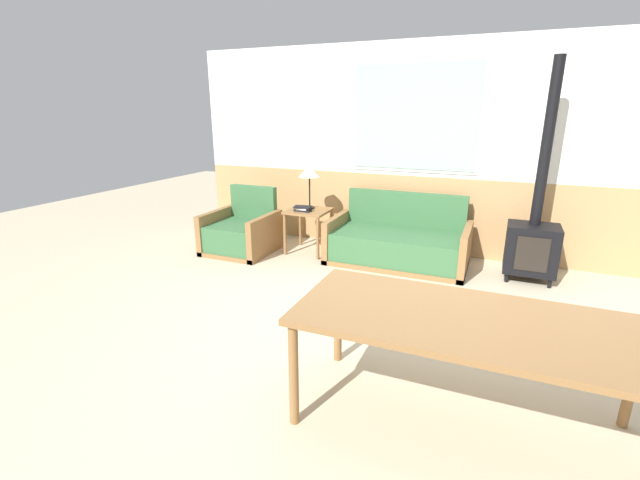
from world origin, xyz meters
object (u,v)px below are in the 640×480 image
couch (398,244)px  dining_table (468,328)px  side_table (308,217)px  wood_stove (533,234)px  armchair (242,233)px  table_lamp (309,172)px

couch → dining_table: (1.03, -2.75, 0.42)m
side_table → wood_stove: 2.72m
dining_table → couch: bearing=110.4°
armchair → dining_table: 3.92m
table_lamp → dining_table: (2.26, -2.79, -0.41)m
side_table → couch: bearing=2.5°
couch → dining_table: size_ratio=0.85×
table_lamp → wood_stove: bearing=-0.5°
couch → table_lamp: (-1.24, 0.04, 0.83)m
table_lamp → couch: bearing=-1.9°
armchair → side_table: 0.95m
side_table → armchair: bearing=-159.0°
table_lamp → dining_table: table_lamp is taller
dining_table → wood_stove: size_ratio=0.83×
wood_stove → table_lamp: bearing=179.5°
couch → wood_stove: bearing=0.7°
armchair → table_lamp: (0.83, 0.42, 0.82)m
couch → side_table: 1.24m
armchair → dining_table: size_ratio=0.43×
couch → dining_table: couch is taller
side_table → table_lamp: bearing=103.8°
armchair → couch: bearing=-2.9°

